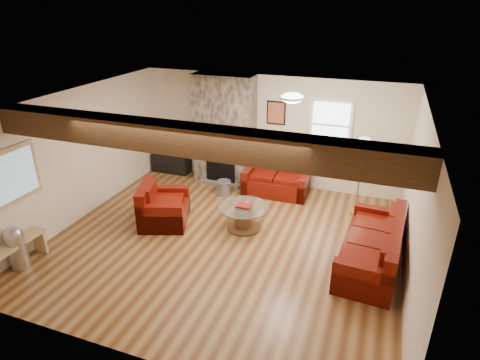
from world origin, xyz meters
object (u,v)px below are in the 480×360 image
(loveseat, at_px, (276,177))
(coffee_table, at_px, (244,217))
(television, at_px, (171,145))
(floor_lamp, at_px, (363,150))
(sofa_three, at_px, (371,243))
(tv_cabinet, at_px, (172,163))
(armchair_red, at_px, (164,204))

(loveseat, height_order, coffee_table, loveseat)
(television, bearing_deg, floor_lamp, -7.92)
(sofa_three, xyz_separation_m, tv_cabinet, (-4.93, 2.35, -0.16))
(sofa_three, height_order, floor_lamp, floor_lamp)
(loveseat, distance_m, coffee_table, 1.71)
(armchair_red, distance_m, tv_cabinet, 2.56)
(loveseat, xyz_separation_m, coffee_table, (-0.16, -1.70, -0.14))
(coffee_table, xyz_separation_m, television, (-2.63, 2.00, 0.46))
(sofa_three, height_order, coffee_table, sofa_three)
(armchair_red, height_order, coffee_table, armchair_red)
(sofa_three, relative_size, armchair_red, 2.08)
(tv_cabinet, distance_m, floor_lamp, 4.74)
(tv_cabinet, bearing_deg, coffee_table, -37.23)
(armchair_red, height_order, tv_cabinet, armchair_red)
(loveseat, height_order, floor_lamp, floor_lamp)
(armchair_red, bearing_deg, loveseat, -59.26)
(loveseat, height_order, tv_cabinet, loveseat)
(sofa_three, distance_m, tv_cabinet, 5.46)
(sofa_three, height_order, loveseat, sofa_three)
(tv_cabinet, bearing_deg, loveseat, -6.14)
(armchair_red, relative_size, floor_lamp, 0.62)
(coffee_table, height_order, tv_cabinet, coffee_table)
(sofa_three, relative_size, television, 2.59)
(armchair_red, relative_size, television, 1.25)
(television, relative_size, floor_lamp, 0.49)
(loveseat, height_order, armchair_red, armchair_red)
(loveseat, distance_m, armchair_red, 2.61)
(tv_cabinet, relative_size, floor_lamp, 0.59)
(television, xyz_separation_m, floor_lamp, (4.56, -0.63, 0.66))
(armchair_red, bearing_deg, sofa_three, -109.99)
(sofa_three, height_order, armchair_red, armchair_red)
(floor_lamp, bearing_deg, sofa_three, -77.76)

